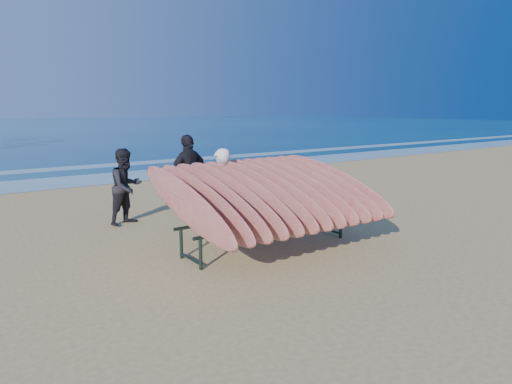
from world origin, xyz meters
TOP-DOWN VIEW (x-y plane):
  - ground at (0.00, 0.00)m, footprint 120.00×120.00m
  - foam_near at (0.00, 10.00)m, footprint 160.00×160.00m
  - foam_far at (0.00, 13.50)m, footprint 160.00×160.00m
  - surfboard_rack at (0.05, 0.54)m, footprint 3.20×3.09m
  - person_white at (-0.18, 1.68)m, footprint 0.62×0.41m
  - person_dark_a at (-1.36, 3.54)m, footprint 0.93×0.84m
  - person_dark_b at (0.16, 3.68)m, footprint 1.12×0.63m

SIDE VIEW (x-z plane):
  - ground at x=0.00m, z-range 0.00..0.00m
  - foam_far at x=0.00m, z-range 0.01..0.01m
  - foam_near at x=0.00m, z-range 0.01..0.01m
  - person_dark_a at x=-1.36m, z-range 0.00..1.58m
  - person_white at x=-0.18m, z-range 0.00..1.66m
  - person_dark_b at x=0.16m, z-range 0.00..1.81m
  - surfboard_rack at x=0.05m, z-range 0.16..1.78m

